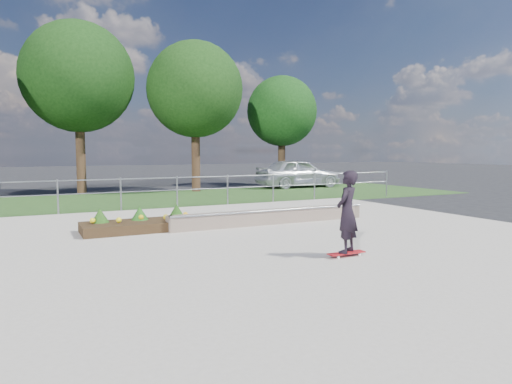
% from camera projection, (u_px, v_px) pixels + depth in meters
% --- Properties ---
extents(ground, '(120.00, 120.00, 0.00)m').
position_uv_depth(ground, '(279.00, 248.00, 9.99)').
color(ground, black).
rests_on(ground, ground).
extents(grass_verge, '(30.00, 8.00, 0.02)m').
position_uv_depth(grass_verge, '(154.00, 200.00, 19.77)').
color(grass_verge, '#24451B').
rests_on(grass_verge, ground).
extents(concrete_slab, '(15.00, 15.00, 0.06)m').
position_uv_depth(concrete_slab, '(279.00, 246.00, 9.99)').
color(concrete_slab, '#A49D92').
rests_on(concrete_slab, ground).
extents(fence, '(20.06, 0.06, 1.20)m').
position_uv_depth(fence, '(177.00, 188.00, 16.59)').
color(fence, '#999BA1').
rests_on(fence, ground).
extents(tree_mid_left, '(5.25, 5.25, 8.25)m').
position_uv_depth(tree_mid_left, '(78.00, 77.00, 21.71)').
color(tree_mid_left, '#342014').
rests_on(tree_mid_left, ground).
extents(tree_mid_right, '(4.90, 4.90, 7.70)m').
position_uv_depth(tree_mid_right, '(195.00, 90.00, 23.32)').
color(tree_mid_right, '#352015').
rests_on(tree_mid_right, ground).
extents(tree_far_right, '(4.20, 4.20, 6.60)m').
position_uv_depth(tree_far_right, '(282.00, 112.00, 27.41)').
color(tree_far_right, '#2F2012').
rests_on(tree_far_right, ground).
extents(grind_ledge, '(6.00, 0.44, 0.43)m').
position_uv_depth(grind_ledge, '(271.00, 217.00, 12.90)').
color(grind_ledge, '#6C5A4F').
rests_on(grind_ledge, concrete_slab).
extents(planter_bed, '(3.00, 1.20, 0.61)m').
position_uv_depth(planter_bed, '(142.00, 223.00, 11.83)').
color(planter_bed, black).
rests_on(planter_bed, concrete_slab).
extents(skateboarder, '(0.80, 0.63, 1.68)m').
position_uv_depth(skateboarder, '(347.00, 212.00, 8.83)').
color(skateboarder, silver).
rests_on(skateboarder, concrete_slab).
extents(parked_car, '(4.99, 2.12, 1.68)m').
position_uv_depth(parked_car, '(298.00, 173.00, 26.31)').
color(parked_car, '#B6BAC0').
rests_on(parked_car, ground).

